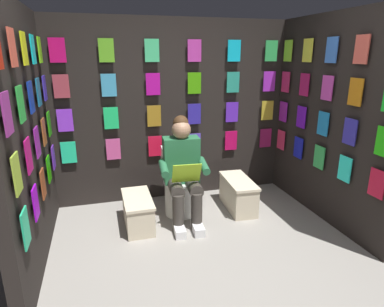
{
  "coord_description": "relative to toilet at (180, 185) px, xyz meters",
  "views": [
    {
      "loc": [
        0.92,
        2.02,
        1.83
      ],
      "look_at": [
        0.02,
        -1.11,
        0.85
      ],
      "focal_mm": 30.83,
      "sensor_mm": 36.0,
      "label": 1
    }
  ],
  "objects": [
    {
      "name": "comic_longbox_far",
      "position": [
        -0.7,
        0.14,
        -0.14
      ],
      "size": [
        0.34,
        0.7,
        0.38
      ],
      "rotation": [
        0.0,
        0.0,
        -0.07
      ],
      "color": "beige",
      "rests_on": "ground"
    },
    {
      "name": "person_reading",
      "position": [
        0.02,
        0.23,
        0.27
      ],
      "size": [
        0.55,
        0.71,
        1.19
      ],
      "rotation": [
        0.0,
        0.0,
        -0.08
      ],
      "color": "#286B42",
      "rests_on": "ground"
    },
    {
      "name": "ground_plane",
      "position": [
        -0.05,
        1.55,
        -0.33
      ],
      "size": [
        30.0,
        30.0,
        0.0
      ],
      "primitive_type": "plane",
      "color": "gray"
    },
    {
      "name": "comic_longbox_near",
      "position": [
        0.54,
        0.24,
        -0.16
      ],
      "size": [
        0.3,
        0.64,
        0.34
      ],
      "rotation": [
        0.0,
        0.0,
        0.0
      ],
      "color": "beige",
      "rests_on": "ground"
    },
    {
      "name": "toilet",
      "position": [
        0.0,
        0.0,
        0.0
      ],
      "size": [
        0.42,
        0.57,
        0.77
      ],
      "rotation": [
        0.0,
        0.0,
        -0.08
      ],
      "color": "white",
      "rests_on": "ground"
    },
    {
      "name": "display_wall_back",
      "position": [
        -0.05,
        -0.52,
        0.81
      ],
      "size": [
        3.07,
        0.14,
        2.26
      ],
      "color": "black",
      "rests_on": "ground"
    },
    {
      "name": "display_wall_left",
      "position": [
        -1.58,
        0.54,
        0.81
      ],
      "size": [
        0.14,
        2.03,
        2.26
      ],
      "color": "black",
      "rests_on": "ground"
    },
    {
      "name": "display_wall_right",
      "position": [
        1.48,
        0.54,
        0.81
      ],
      "size": [
        0.14,
        2.03,
        2.26
      ],
      "color": "black",
      "rests_on": "ground"
    }
  ]
}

